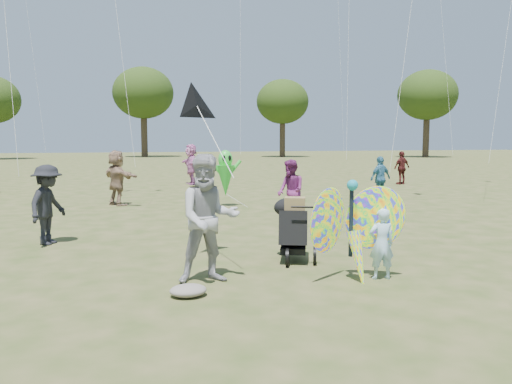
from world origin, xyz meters
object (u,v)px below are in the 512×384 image
(butterfly_kite, at_px, (354,231))
(jogging_stroller, at_px, (293,225))
(crowd_j, at_px, (191,164))
(alien_kite, at_px, (225,175))
(crowd_b, at_px, (48,205))
(crowd_c, at_px, (380,178))
(crowd_h, at_px, (402,168))
(crowd_d, at_px, (117,178))
(adult_man, at_px, (209,219))
(crowd_e, at_px, (291,191))
(child_girl, at_px, (382,244))

(butterfly_kite, bearing_deg, jogging_stroller, 105.35)
(crowd_j, height_order, alien_kite, crowd_j)
(jogging_stroller, distance_m, alien_kite, 7.09)
(crowd_b, relative_size, crowd_c, 1.04)
(crowd_c, relative_size, crowd_h, 0.98)
(alien_kite, bearing_deg, crowd_h, 28.27)
(crowd_b, xyz_separation_m, crowd_h, (14.26, 9.61, -0.02))
(crowd_h, height_order, butterfly_kite, crowd_h)
(crowd_c, xyz_separation_m, crowd_d, (-8.55, 1.32, 0.12))
(butterfly_kite, bearing_deg, crowd_b, 138.01)
(crowd_h, bearing_deg, crowd_b, 21.30)
(jogging_stroller, bearing_deg, adult_man, -128.35)
(crowd_e, bearing_deg, child_girl, -11.35)
(crowd_b, height_order, crowd_c, crowd_b)
(child_girl, distance_m, crowd_j, 16.59)
(crowd_d, relative_size, crowd_j, 0.93)
(crowd_c, bearing_deg, crowd_e, 20.62)
(jogging_stroller, bearing_deg, alien_kite, 108.86)
(crowd_e, bearing_deg, crowd_b, -85.03)
(child_girl, relative_size, crowd_c, 0.70)
(child_girl, relative_size, butterfly_kite, 0.60)
(crowd_d, xyz_separation_m, crowd_h, (12.80, 3.89, -0.10))
(crowd_h, bearing_deg, butterfly_kite, 41.77)
(child_girl, bearing_deg, butterfly_kite, 2.77)
(alien_kite, bearing_deg, jogging_stroller, -94.31)
(crowd_d, relative_size, crowd_e, 1.10)
(crowd_e, bearing_deg, crowd_j, 177.13)
(crowd_e, distance_m, crowd_j, 11.51)
(child_girl, relative_size, crowd_b, 0.67)
(crowd_e, relative_size, crowd_j, 0.84)
(crowd_d, xyz_separation_m, crowd_j, (3.49, 6.77, 0.07))
(crowd_c, bearing_deg, jogging_stroller, 33.80)
(crowd_d, bearing_deg, jogging_stroller, 167.79)
(crowd_h, xyz_separation_m, alien_kite, (-9.62, -5.17, 0.20))
(adult_man, xyz_separation_m, crowd_j, (2.47, 16.00, 0.01))
(crowd_h, relative_size, butterfly_kite, 0.88)
(crowd_h, distance_m, alien_kite, 10.92)
(adult_man, relative_size, crowd_b, 1.18)
(crowd_e, bearing_deg, crowd_c, 121.36)
(adult_man, xyz_separation_m, crowd_b, (-2.48, 3.50, -0.14))
(adult_man, bearing_deg, crowd_j, 82.70)
(adult_man, distance_m, crowd_d, 9.28)
(crowd_j, bearing_deg, crowd_c, 29.16)
(child_girl, height_order, crowd_c, crowd_c)
(jogging_stroller, bearing_deg, child_girl, -37.65)
(adult_man, bearing_deg, crowd_c, 47.86)
(crowd_c, distance_m, jogging_stroller, 9.17)
(crowd_h, height_order, jogging_stroller, crowd_h)
(crowd_b, bearing_deg, child_girl, -102.52)
(crowd_b, relative_size, butterfly_kite, 0.90)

